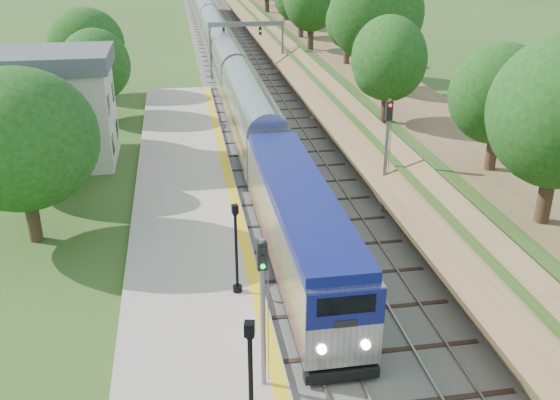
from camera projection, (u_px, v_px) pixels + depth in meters
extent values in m
cube|color=#4C4944|center=(238.00, 69.00, 74.51)|extent=(9.50, 170.00, 0.12)
cube|color=gray|center=(216.00, 68.00, 74.05)|extent=(0.08, 170.00, 0.16)
cube|color=gray|center=(228.00, 68.00, 74.26)|extent=(0.08, 170.00, 0.16)
cube|color=gray|center=(249.00, 67.00, 74.65)|extent=(0.08, 170.00, 0.16)
cube|color=gray|center=(261.00, 67.00, 74.86)|extent=(0.08, 170.00, 0.16)
cube|color=#A59785|center=(190.00, 239.00, 33.64)|extent=(6.40, 68.00, 0.38)
cube|color=gold|center=(242.00, 232.00, 33.99)|extent=(0.55, 68.00, 0.01)
cube|color=brown|center=(316.00, 54.00, 75.36)|extent=(9.00, 170.00, 3.00)
cube|color=brown|center=(285.00, 57.00, 74.85)|extent=(4.47, 170.00, 4.54)
cylinder|color=#332316|center=(519.00, 194.00, 28.84)|extent=(0.60, 0.60, 2.62)
sphere|color=#183B10|center=(532.00, 119.00, 27.40)|extent=(5.70, 5.70, 5.70)
cylinder|color=#332316|center=(305.00, 31.00, 74.00)|extent=(0.60, 0.60, 2.62)
cube|color=beige|center=(54.00, 117.00, 43.68)|extent=(8.00, 6.00, 6.80)
cube|color=#4E5155|center=(45.00, 60.00, 42.07)|extent=(8.60, 6.60, 1.20)
cube|color=black|center=(113.00, 144.00, 43.29)|extent=(0.05, 1.10, 1.30)
cube|color=black|center=(117.00, 129.00, 46.55)|extent=(0.05, 1.10, 1.30)
cube|color=black|center=(109.00, 105.00, 42.17)|extent=(0.05, 1.10, 1.30)
cube|color=black|center=(113.00, 92.00, 45.42)|extent=(0.05, 1.10, 1.30)
cylinder|color=slate|center=(211.00, 52.00, 68.25)|extent=(0.24, 0.24, 6.20)
cylinder|color=slate|center=(283.00, 49.00, 69.45)|extent=(0.24, 0.24, 6.20)
cube|color=slate|center=(246.00, 24.00, 67.70)|extent=(8.40, 0.25, 0.50)
cube|color=black|center=(224.00, 32.00, 67.49)|extent=(0.30, 0.20, 0.90)
cube|color=black|center=(260.00, 31.00, 68.09)|extent=(0.30, 0.20, 0.90)
cylinder|color=#332316|center=(80.00, 164.00, 41.24)|extent=(0.60, 0.60, 2.45)
sphere|color=#183B10|center=(74.00, 116.00, 39.90)|extent=(5.32, 5.32, 5.32)
cylinder|color=#332316|center=(103.00, 103.00, 55.69)|extent=(0.60, 0.60, 2.45)
sphere|color=#183B10|center=(99.00, 65.00, 54.35)|extent=(5.32, 5.32, 5.32)
cube|color=black|center=(298.00, 260.00, 30.70)|extent=(2.64, 16.56, 0.57)
cube|color=#B7BAC1|center=(298.00, 225.00, 29.93)|extent=(2.87, 17.25, 3.26)
cube|color=navy|center=(299.00, 190.00, 29.19)|extent=(2.76, 16.56, 0.42)
cube|color=navy|center=(346.00, 309.00, 21.75)|extent=(2.85, 0.10, 1.44)
cube|color=black|center=(346.00, 305.00, 21.63)|extent=(2.11, 0.06, 0.72)
cube|color=#B12511|center=(298.00, 246.00, 30.37)|extent=(2.89, 16.90, 0.10)
cube|color=#B7BAC1|center=(251.00, 122.00, 47.05)|extent=(2.87, 19.16, 3.74)
cube|color=#B7BAC1|center=(228.00, 68.00, 64.90)|extent=(2.87, 19.16, 3.74)
cube|color=#B7BAC1|center=(215.00, 37.00, 82.75)|extent=(2.87, 19.16, 3.74)
cube|color=#B7BAC1|center=(207.00, 18.00, 100.61)|extent=(2.87, 19.16, 3.74)
cube|color=#B7BAC1|center=(201.00, 4.00, 118.46)|extent=(2.87, 19.16, 3.74)
cylinder|color=black|center=(251.00, 393.00, 18.92)|extent=(0.15, 0.15, 4.23)
cube|color=black|center=(250.00, 329.00, 17.99)|extent=(0.36, 0.36, 0.43)
cube|color=silver|center=(250.00, 329.00, 17.99)|extent=(0.26, 0.26, 0.33)
cylinder|color=black|center=(238.00, 288.00, 28.38)|extent=(0.43, 0.43, 0.29)
cylinder|color=black|center=(236.00, 252.00, 27.62)|extent=(0.14, 0.14, 3.79)
cube|color=black|center=(235.00, 209.00, 26.78)|extent=(0.31, 0.31, 0.39)
cube|color=silver|center=(235.00, 209.00, 26.78)|extent=(0.22, 0.22, 0.29)
cylinder|color=slate|center=(263.00, 315.00, 21.52)|extent=(0.18, 0.18, 5.90)
cube|color=black|center=(262.00, 256.00, 20.58)|extent=(0.35, 0.22, 1.02)
cylinder|color=#0CE526|center=(263.00, 258.00, 20.46)|extent=(0.16, 0.06, 0.16)
cylinder|color=slate|center=(386.00, 157.00, 35.66)|extent=(0.20, 0.20, 6.81)
cube|color=black|center=(389.00, 111.00, 34.56)|extent=(0.37, 0.24, 1.10)
cylinder|color=#FF0C0C|center=(390.00, 112.00, 34.43)|extent=(0.18, 0.07, 0.18)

